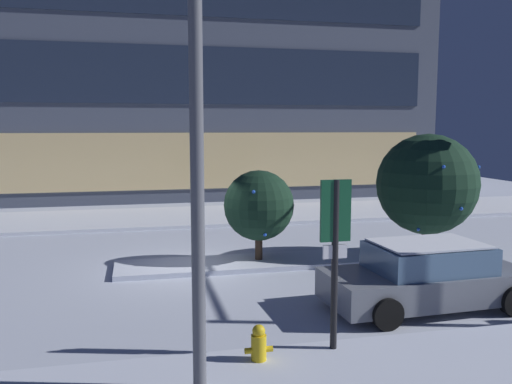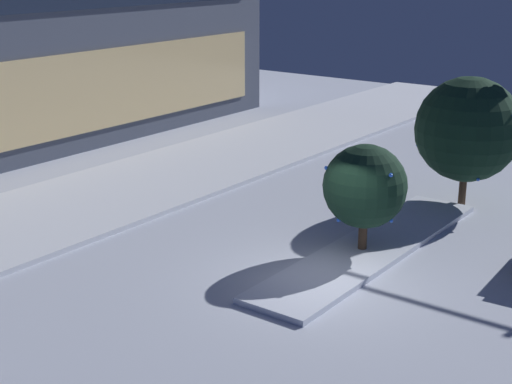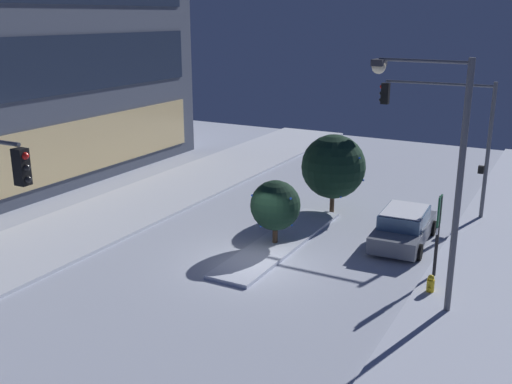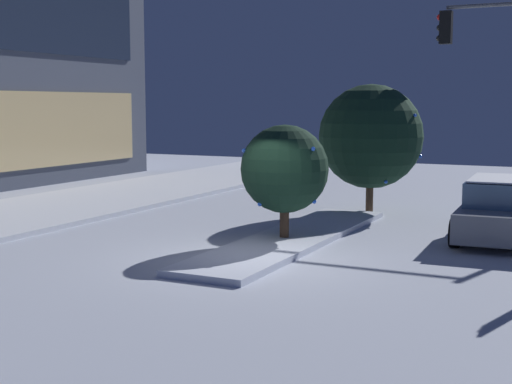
% 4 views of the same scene
% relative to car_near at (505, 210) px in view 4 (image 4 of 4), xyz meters
% --- Properties ---
extents(ground, '(52.00, 52.00, 0.00)m').
position_rel_car_near_xyz_m(ground, '(-4.86, 4.47, -0.71)').
color(ground, silver).
extents(median_strip, '(9.00, 1.80, 0.14)m').
position_rel_car_near_xyz_m(median_strip, '(-2.48, 4.51, -0.64)').
color(median_strip, silver).
rests_on(median_strip, ground).
extents(car_near, '(4.78, 2.30, 1.49)m').
position_rel_car_near_xyz_m(car_near, '(0.00, 0.00, 0.00)').
color(car_near, slate).
rests_on(car_near, ground).
extents(decorated_tree_median, '(2.07, 2.07, 2.79)m').
position_rel_car_near_xyz_m(decorated_tree_median, '(-2.81, 4.60, 1.04)').
color(decorated_tree_median, '#473323').
rests_on(decorated_tree_median, ground).
extents(decorated_tree_left_of_median, '(3.06, 3.06, 3.85)m').
position_rel_car_near_xyz_m(decorated_tree_left_of_median, '(2.34, 4.11, 1.60)').
color(decorated_tree_left_of_median, '#473323').
rests_on(decorated_tree_left_of_median, ground).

